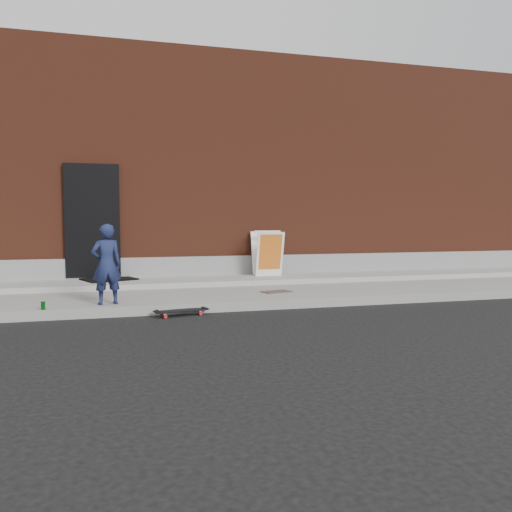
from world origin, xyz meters
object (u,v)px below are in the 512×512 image
object	(u,v)px
child	(107,264)
soda_can	(43,306)
skateboard	(181,311)
pizza_sign	(268,253)

from	to	relation	value
child	soda_can	world-z (taller)	child
skateboard	pizza_sign	size ratio (longest dim) A/B	0.85
soda_can	skateboard	bearing A→B (deg)	-5.04
child	skateboard	world-z (taller)	child
skateboard	pizza_sign	xyz separation A→B (m)	(2.11, 2.70, 0.65)
child	soda_can	bearing A→B (deg)	3.18
child	skateboard	bearing A→B (deg)	145.77
skateboard	soda_can	distance (m)	1.94
skateboard	child	bearing A→B (deg)	158.58
pizza_sign	soda_can	world-z (taller)	pizza_sign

